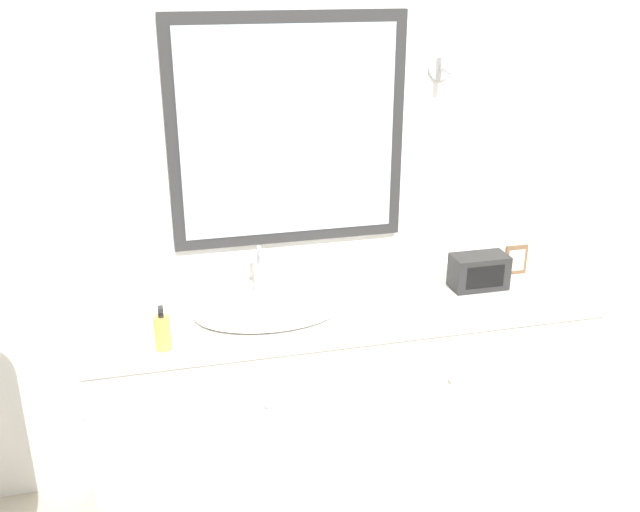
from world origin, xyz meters
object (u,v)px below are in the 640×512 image
(sink_basin, at_px, (268,308))
(picture_frame, at_px, (516,260))
(appliance_box, at_px, (479,272))
(soap_bottle, at_px, (163,332))

(sink_basin, relative_size, picture_frame, 4.34)
(appliance_box, height_order, picture_frame, appliance_box)
(sink_basin, bearing_deg, soap_bottle, -154.86)
(picture_frame, bearing_deg, appliance_box, -157.05)
(soap_bottle, xyz_separation_m, appliance_box, (1.25, 0.21, 0.01))
(soap_bottle, bearing_deg, appliance_box, 9.39)
(soap_bottle, relative_size, picture_frame, 1.26)
(sink_basin, relative_size, soap_bottle, 3.45)
(picture_frame, bearing_deg, sink_basin, -174.03)
(soap_bottle, relative_size, appliance_box, 0.72)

